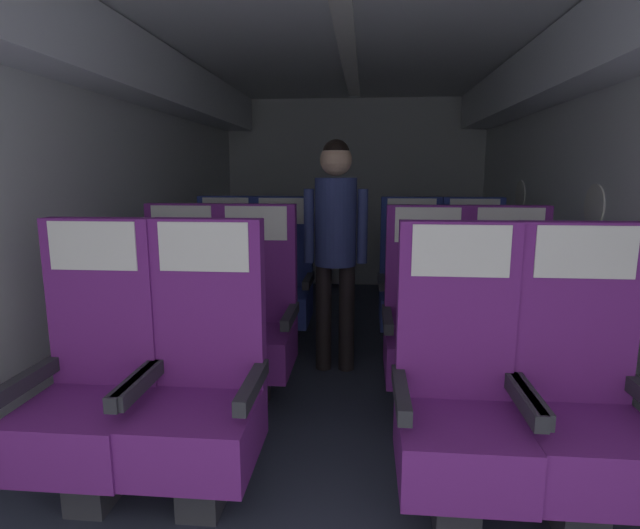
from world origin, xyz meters
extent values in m
cube|color=#2D3342|center=(0.00, 2.91, -0.01)|extent=(3.31, 6.23, 0.02)
cube|color=silver|center=(-1.55, 2.91, 1.12)|extent=(0.08, 5.83, 2.25)
cube|color=silver|center=(1.55, 2.91, 1.12)|extent=(0.08, 5.83, 2.25)
cube|color=silver|center=(0.00, 2.91, 2.25)|extent=(3.19, 5.83, 0.06)
cube|color=#B6BBBB|center=(0.00, 5.85, 1.12)|extent=(3.19, 0.06, 2.25)
cube|color=silver|center=(-1.36, 2.91, 2.03)|extent=(0.31, 5.59, 0.36)
cube|color=silver|center=(1.36, 2.91, 2.03)|extent=(0.31, 5.59, 0.36)
cube|color=white|center=(0.00, 2.91, 2.21)|extent=(0.12, 5.24, 0.02)
cylinder|color=white|center=(1.51, 2.91, 1.17)|extent=(0.01, 0.26, 0.26)
cylinder|color=white|center=(1.51, 4.37, 1.17)|extent=(0.01, 0.26, 0.26)
cube|color=#38383D|center=(-0.96, 1.54, 0.12)|extent=(0.17, 0.18, 0.23)
cube|color=#6B237A|center=(-0.96, 1.54, 0.35)|extent=(0.46, 0.49, 0.23)
cube|color=#6B237A|center=(-0.96, 1.73, 0.82)|extent=(0.46, 0.09, 0.72)
cube|color=#28282D|center=(-0.74, 1.54, 0.56)|extent=(0.05, 0.41, 0.06)
cube|color=#28282D|center=(-1.18, 1.54, 0.56)|extent=(0.05, 0.41, 0.06)
cube|color=silver|center=(-0.96, 1.69, 1.07)|extent=(0.37, 0.01, 0.20)
cube|color=#38383D|center=(-0.50, 1.55, 0.12)|extent=(0.17, 0.18, 0.23)
cube|color=#6B237A|center=(-0.50, 1.55, 0.35)|extent=(0.46, 0.49, 0.23)
cube|color=#6B237A|center=(-0.50, 1.75, 0.82)|extent=(0.46, 0.09, 0.72)
cube|color=#28282D|center=(-0.28, 1.55, 0.56)|extent=(0.05, 0.41, 0.06)
cube|color=#28282D|center=(-0.72, 1.55, 0.56)|extent=(0.05, 0.41, 0.06)
cube|color=silver|center=(-0.50, 1.70, 1.07)|extent=(0.37, 0.01, 0.20)
cube|color=#38383D|center=(0.97, 1.55, 0.12)|extent=(0.17, 0.18, 0.23)
cube|color=#6B237A|center=(0.97, 1.55, 0.35)|extent=(0.46, 0.49, 0.23)
cube|color=#6B237A|center=(0.97, 1.75, 0.82)|extent=(0.46, 0.09, 0.72)
cube|color=#28282D|center=(0.75, 1.55, 0.56)|extent=(0.05, 0.41, 0.06)
cube|color=silver|center=(0.97, 1.70, 1.07)|extent=(0.37, 0.01, 0.20)
cube|color=#38383D|center=(0.51, 1.53, 0.12)|extent=(0.17, 0.18, 0.23)
cube|color=#6B237A|center=(0.51, 1.53, 0.35)|extent=(0.46, 0.49, 0.23)
cube|color=#6B237A|center=(0.51, 1.73, 0.82)|extent=(0.46, 0.09, 0.72)
cube|color=#28282D|center=(0.73, 1.53, 0.56)|extent=(0.05, 0.41, 0.06)
cube|color=#28282D|center=(0.28, 1.53, 0.56)|extent=(0.05, 0.41, 0.06)
cube|color=silver|center=(0.51, 1.69, 1.07)|extent=(0.37, 0.01, 0.20)
cube|color=#38383D|center=(-0.96, 2.51, 0.12)|extent=(0.17, 0.18, 0.23)
cube|color=#6B237A|center=(-0.96, 2.51, 0.35)|extent=(0.46, 0.49, 0.23)
cube|color=#6B237A|center=(-0.96, 2.71, 0.82)|extent=(0.46, 0.09, 0.72)
cube|color=#28282D|center=(-0.74, 2.51, 0.56)|extent=(0.05, 0.41, 0.06)
cube|color=#28282D|center=(-1.18, 2.51, 0.56)|extent=(0.05, 0.41, 0.06)
cube|color=silver|center=(-0.96, 2.66, 1.07)|extent=(0.37, 0.01, 0.20)
cube|color=#38383D|center=(-0.50, 2.50, 0.12)|extent=(0.17, 0.18, 0.23)
cube|color=#6B237A|center=(-0.50, 2.50, 0.35)|extent=(0.46, 0.49, 0.23)
cube|color=#6B237A|center=(-0.50, 2.70, 0.82)|extent=(0.46, 0.09, 0.72)
cube|color=#28282D|center=(-0.28, 2.50, 0.56)|extent=(0.05, 0.41, 0.06)
cube|color=#28282D|center=(-0.72, 2.50, 0.56)|extent=(0.05, 0.41, 0.06)
cube|color=silver|center=(-0.50, 2.65, 1.07)|extent=(0.37, 0.01, 0.20)
cube|color=#38383D|center=(0.96, 2.51, 0.12)|extent=(0.17, 0.18, 0.23)
cube|color=#6B237A|center=(0.96, 2.51, 0.35)|extent=(0.46, 0.49, 0.23)
cube|color=#6B237A|center=(0.96, 2.71, 0.82)|extent=(0.46, 0.09, 0.72)
cube|color=#28282D|center=(1.18, 2.51, 0.56)|extent=(0.05, 0.41, 0.06)
cube|color=#28282D|center=(0.74, 2.51, 0.56)|extent=(0.05, 0.41, 0.06)
cube|color=silver|center=(0.96, 2.66, 1.07)|extent=(0.37, 0.01, 0.20)
cube|color=#38383D|center=(0.50, 2.49, 0.12)|extent=(0.17, 0.18, 0.23)
cube|color=#6B237A|center=(0.50, 2.49, 0.35)|extent=(0.46, 0.49, 0.23)
cube|color=#6B237A|center=(0.50, 2.69, 0.82)|extent=(0.46, 0.09, 0.72)
cube|color=#28282D|center=(0.72, 2.49, 0.56)|extent=(0.05, 0.41, 0.06)
cube|color=#28282D|center=(0.27, 2.49, 0.56)|extent=(0.05, 0.41, 0.06)
cube|color=silver|center=(0.50, 2.64, 1.07)|extent=(0.37, 0.01, 0.20)
cube|color=#38383D|center=(-0.96, 3.47, 0.12)|extent=(0.17, 0.18, 0.23)
cube|color=navy|center=(-0.96, 3.47, 0.35)|extent=(0.46, 0.49, 0.23)
cube|color=navy|center=(-0.96, 3.67, 0.82)|extent=(0.46, 0.09, 0.72)
cube|color=#28282D|center=(-0.74, 3.47, 0.56)|extent=(0.05, 0.41, 0.06)
cube|color=#28282D|center=(-1.18, 3.47, 0.56)|extent=(0.05, 0.41, 0.06)
cube|color=silver|center=(-0.96, 3.62, 1.07)|extent=(0.37, 0.01, 0.20)
cube|color=#38383D|center=(-0.50, 3.46, 0.12)|extent=(0.17, 0.18, 0.23)
cube|color=navy|center=(-0.50, 3.46, 0.35)|extent=(0.46, 0.49, 0.23)
cube|color=navy|center=(-0.50, 3.66, 0.82)|extent=(0.46, 0.09, 0.72)
cube|color=#28282D|center=(-0.28, 3.46, 0.56)|extent=(0.05, 0.41, 0.06)
cube|color=#28282D|center=(-0.72, 3.46, 0.56)|extent=(0.05, 0.41, 0.06)
cube|color=silver|center=(-0.50, 3.61, 1.07)|extent=(0.37, 0.01, 0.20)
cube|color=#38383D|center=(0.96, 3.47, 0.12)|extent=(0.17, 0.18, 0.23)
cube|color=navy|center=(0.96, 3.47, 0.35)|extent=(0.46, 0.49, 0.23)
cube|color=navy|center=(0.96, 3.67, 0.82)|extent=(0.46, 0.09, 0.72)
cube|color=#28282D|center=(1.18, 3.47, 0.56)|extent=(0.05, 0.41, 0.06)
cube|color=#28282D|center=(0.74, 3.47, 0.56)|extent=(0.05, 0.41, 0.06)
cube|color=silver|center=(0.96, 3.62, 1.07)|extent=(0.37, 0.01, 0.20)
cube|color=#38383D|center=(0.49, 3.47, 0.12)|extent=(0.17, 0.18, 0.23)
cube|color=navy|center=(0.49, 3.47, 0.35)|extent=(0.46, 0.49, 0.23)
cube|color=navy|center=(0.49, 3.67, 0.82)|extent=(0.46, 0.09, 0.72)
cube|color=#28282D|center=(0.71, 3.47, 0.56)|extent=(0.05, 0.41, 0.06)
cube|color=#28282D|center=(0.27, 3.47, 0.56)|extent=(0.05, 0.41, 0.06)
cube|color=silver|center=(0.49, 3.62, 1.07)|extent=(0.37, 0.01, 0.20)
cylinder|color=black|center=(-0.14, 3.10, 0.37)|extent=(0.11, 0.11, 0.75)
cylinder|color=black|center=(0.02, 3.10, 0.37)|extent=(0.11, 0.11, 0.75)
cylinder|color=navy|center=(-0.06, 3.10, 1.04)|extent=(0.28, 0.28, 0.58)
cylinder|color=navy|center=(-0.24, 3.10, 1.01)|extent=(0.07, 0.07, 0.50)
cylinder|color=navy|center=(0.12, 3.10, 1.01)|extent=(0.07, 0.07, 0.50)
sphere|color=tan|center=(-0.06, 3.10, 1.45)|extent=(0.21, 0.21, 0.21)
sphere|color=black|center=(-0.06, 3.10, 1.49)|extent=(0.18, 0.18, 0.18)
camera|label=1|loc=(0.14, -0.22, 1.37)|focal=27.91mm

